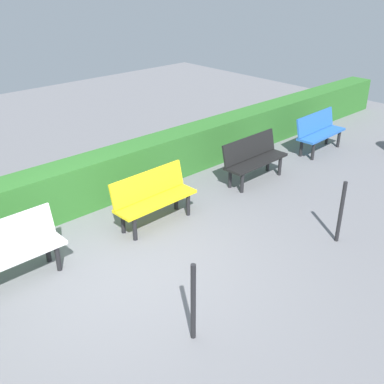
# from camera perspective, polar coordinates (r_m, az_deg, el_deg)

# --- Properties ---
(ground_plane) EXTENTS (21.59, 21.59, 0.00)m
(ground_plane) POSITION_cam_1_polar(r_m,az_deg,el_deg) (6.60, -7.95, -9.40)
(ground_plane) COLOR slate
(bench_blue) EXTENTS (1.42, 0.52, 0.86)m
(bench_blue) POSITION_cam_1_polar(r_m,az_deg,el_deg) (10.82, 15.42, 7.32)
(bench_blue) COLOR blue
(bench_blue) RESTS_ON ground_plane
(bench_black) EXTENTS (1.46, 0.49, 0.86)m
(bench_black) POSITION_cam_1_polar(r_m,az_deg,el_deg) (9.02, 7.62, 4.29)
(bench_black) COLOR black
(bench_black) RESTS_ON ground_plane
(bench_yellow) EXTENTS (1.44, 0.51, 0.86)m
(bench_yellow) POSITION_cam_1_polar(r_m,az_deg,el_deg) (7.45, -4.83, -0.48)
(bench_yellow) COLOR yellow
(bench_yellow) RESTS_ON ground_plane
(bench_white) EXTENTS (1.43, 0.48, 0.86)m
(bench_white) POSITION_cam_1_polar(r_m,az_deg,el_deg) (6.53, -21.81, -6.65)
(bench_white) COLOR white
(bench_white) RESTS_ON ground_plane
(hedge_row) EXTENTS (17.59, 0.58, 0.86)m
(hedge_row) POSITION_cam_1_polar(r_m,az_deg,el_deg) (8.40, -10.29, 2.02)
(hedge_row) COLOR #2D6B28
(hedge_row) RESTS_ON ground_plane
(railing_post_mid) EXTENTS (0.06, 0.06, 1.00)m
(railing_post_mid) POSITION_cam_1_polar(r_m,az_deg,el_deg) (7.25, 17.92, -2.38)
(railing_post_mid) COLOR black
(railing_post_mid) RESTS_ON ground_plane
(railing_post_far) EXTENTS (0.06, 0.06, 1.00)m
(railing_post_far) POSITION_cam_1_polar(r_m,az_deg,el_deg) (5.19, 0.15, -13.48)
(railing_post_far) COLOR black
(railing_post_far) RESTS_ON ground_plane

